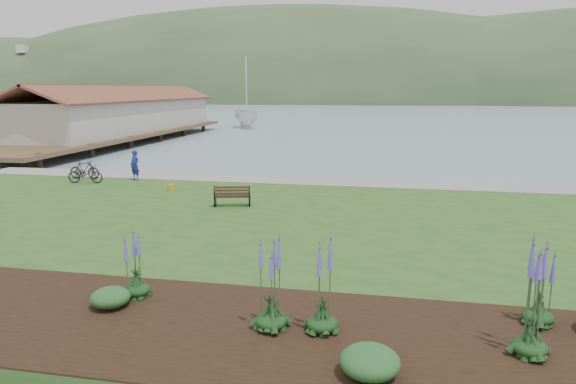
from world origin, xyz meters
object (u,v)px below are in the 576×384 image
park_bench (232,196)px  bicycle_a (85,174)px  sailboat (247,128)px  person (135,163)px

park_bench → bicycle_a: bicycle_a is taller
bicycle_a → sailboat: size_ratio=0.06×
park_bench → bicycle_a: (-8.88, 3.59, 0.02)m
park_bench → sailboat: sailboat is taller
person → bicycle_a: person is taller
park_bench → person: bearing=131.3°
park_bench → bicycle_a: 9.57m
park_bench → person: 8.33m
park_bench → sailboat: (-12.15, 45.60, -0.85)m
park_bench → sailboat: size_ratio=0.05×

